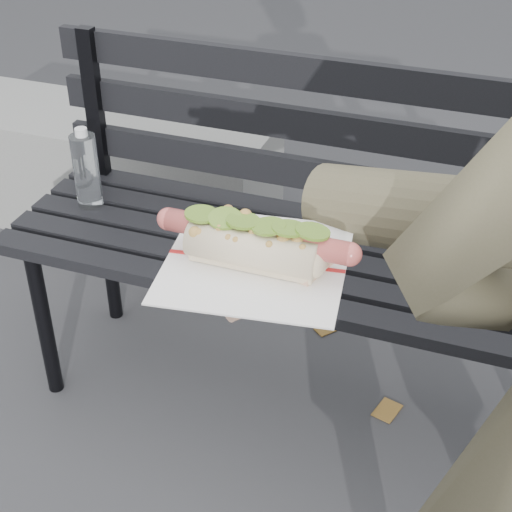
# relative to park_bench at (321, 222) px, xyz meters

# --- Properties ---
(park_bench) EXTENTS (1.50, 0.44, 0.88)m
(park_bench) POSITION_rel_park_bench_xyz_m (0.00, 0.00, 0.00)
(park_bench) COLOR black
(park_bench) RESTS_ON ground
(concrete_block) EXTENTS (1.20, 0.40, 0.40)m
(concrete_block) POSITION_rel_park_bench_xyz_m (-0.95, 0.60, -0.32)
(concrete_block) COLOR slate
(concrete_block) RESTS_ON ground
(held_hotdog) EXTENTS (0.64, 0.30, 0.20)m
(held_hotdog) POSITION_rel_park_bench_xyz_m (0.35, -0.83, 0.53)
(held_hotdog) COLOR #4B4732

